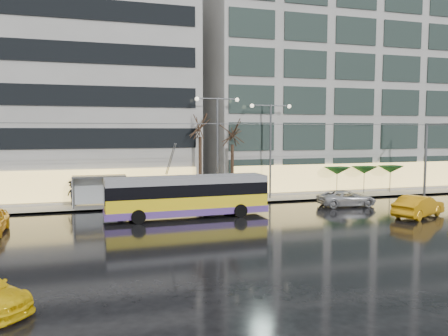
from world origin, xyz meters
name	(u,v)px	position (x,y,z in m)	size (l,w,h in m)	color
ground	(232,230)	(0.00, 0.00, 0.00)	(140.00, 140.00, 0.00)	black
sidewalk	(209,196)	(2.00, 14.00, 0.07)	(80.00, 10.00, 0.15)	gray
kerb	(223,204)	(2.00, 9.05, 0.07)	(80.00, 0.10, 0.15)	slate
building_left	(7,78)	(-16.00, 19.00, 11.15)	(34.00, 14.00, 22.00)	#9E9C97
building_right	(341,75)	(19.00, 19.00, 12.65)	(32.00, 14.00, 25.00)	#9E9C97
trolleybus	(187,197)	(-1.93, 4.77, 1.47)	(11.77, 4.68, 5.42)	yellow
catenary	(215,156)	(1.00, 7.94, 4.25)	(42.24, 5.12, 7.00)	#595B60
bus_shelter	(95,184)	(-8.38, 10.69, 1.96)	(4.20, 1.60, 2.51)	#595B60
street_lamp_near	(217,134)	(2.00, 10.80, 5.99)	(3.96, 0.36, 9.03)	#595B60
street_lamp_far	(271,137)	(7.00, 10.80, 5.71)	(3.96, 0.36, 8.53)	#595B60
tree_a	(200,121)	(0.50, 11.00, 7.09)	(3.20, 3.20, 8.40)	black
tree_b	(232,129)	(3.50, 11.20, 6.40)	(3.20, 3.20, 7.70)	black
parasol_a	(337,171)	(14.00, 11.00, 2.45)	(2.50, 2.50, 2.65)	#595B60
parasol_b	(364,170)	(17.00, 11.00, 2.45)	(2.50, 2.50, 2.65)	#595B60
parasol_c	(390,169)	(20.00, 11.00, 2.45)	(2.50, 2.50, 2.65)	#595B60
taxi_b	(418,206)	(14.25, 0.16, 0.80)	(1.70, 4.87, 1.60)	orange
sedan_silver	(347,198)	(11.83, 5.73, 0.67)	(2.23, 4.83, 1.34)	#B2B3B7
pedestrian_a	(120,190)	(-6.45, 9.40, 1.59)	(1.17, 1.18, 2.19)	black
pedestrian_b	(140,192)	(-4.68, 11.78, 1.02)	(0.97, 0.83, 1.74)	black
pedestrian_c	(73,192)	(-10.07, 11.60, 1.28)	(1.42, 1.27, 2.11)	black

